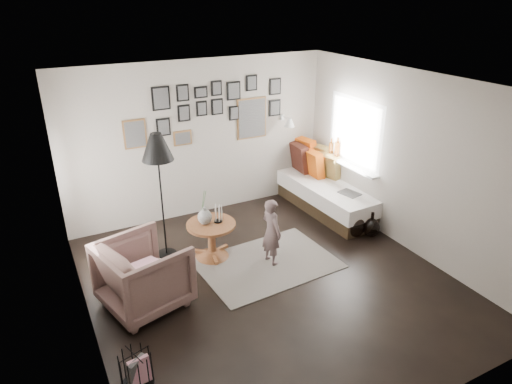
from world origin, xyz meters
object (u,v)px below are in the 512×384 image
daybed (325,188)px  magazine_basket (136,369)px  armchair (144,274)px  demijohn_small (371,227)px  floor_lamp (157,152)px  pedestal_table (212,242)px  demijohn_large (355,226)px  vase (205,214)px  child (271,232)px

daybed → magazine_basket: (-4.00, -2.49, -0.15)m
daybed → armchair: daybed is taller
armchair → demijohn_small: 3.59m
daybed → floor_lamp: bearing=-176.8°
pedestal_table → demijohn_large: size_ratio=1.54×
floor_lamp → demijohn_large: (2.80, -0.84, -1.42)m
floor_lamp → pedestal_table: bearing=-32.2°
vase → child: 0.96m
floor_lamp → magazine_basket: size_ratio=4.84×
vase → demijohn_small: size_ratio=1.21×
armchair → floor_lamp: size_ratio=0.51×
pedestal_table → daybed: size_ratio=0.30×
child → armchair: bearing=85.2°
floor_lamp → magazine_basket: bearing=-114.1°
child → demijohn_small: bearing=-100.9°
pedestal_table → child: 0.89m
daybed → child: (-1.76, -1.17, 0.15)m
armchair → floor_lamp: 1.63m
magazine_basket → demijohn_small: bearing=17.2°
magazine_basket → child: size_ratio=0.39×
pedestal_table → magazine_basket: (-1.55, -1.83, -0.07)m
vase → magazine_basket: 2.42m
armchair → magazine_basket: (-0.42, -1.20, -0.24)m
pedestal_table → child: bearing=-36.9°
daybed → armchair: 3.81m
armchair → child: (1.83, 0.11, 0.06)m
child → demijohn_large: bearing=-96.8°
armchair → child: 1.83m
armchair → demijohn_large: 3.38m
vase → floor_lamp: (-0.49, 0.34, 0.89)m
pedestal_table → armchair: armchair is taller
magazine_basket → demijohn_large: (3.78, 1.36, -0.01)m
vase → floor_lamp: floor_lamp is taller
daybed → armchair: bearing=-162.6°
floor_lamp → demijohn_large: floor_lamp is taller
daybed → demijohn_small: (-0.00, -1.25, -0.19)m
daybed → floor_lamp: size_ratio=1.24×
magazine_basket → demijohn_large: size_ratio=0.84×
vase → child: (0.77, -0.54, -0.21)m
vase → floor_lamp: 1.07m
floor_lamp → child: size_ratio=1.88×
daybed → floor_lamp: 3.28m
pedestal_table → demijohn_small: size_ratio=1.69×
armchair → demijohn_small: bearing=-104.3°
vase → demijohn_large: 2.42m
pedestal_table → daybed: bearing=14.9°
demijohn_large → child: child is taller
pedestal_table → armchair: 1.31m
pedestal_table → magazine_basket: bearing=-130.3°
vase → demijohn_large: (2.31, -0.49, -0.53)m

